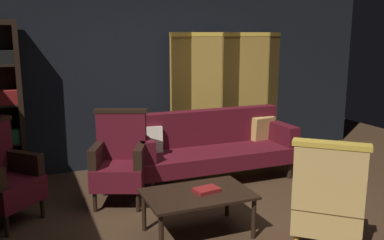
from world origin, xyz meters
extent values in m
plane|color=#3D2819|center=(0.00, 0.00, 0.00)|extent=(10.00, 10.00, 0.00)
cube|color=black|center=(0.00, 2.45, 1.40)|extent=(7.20, 0.10, 2.80)
cube|color=olive|center=(0.43, 2.27, 0.95)|extent=(0.41, 0.26, 1.90)
cube|color=gold|center=(0.43, 2.27, 1.87)|extent=(0.42, 0.26, 0.06)
cube|color=olive|center=(0.83, 2.28, 0.95)|extent=(0.43, 0.23, 1.90)
cube|color=gold|center=(0.83, 2.28, 1.87)|extent=(0.43, 0.24, 0.06)
cube|color=olive|center=(1.24, 2.29, 0.95)|extent=(0.41, 0.25, 1.90)
cube|color=gold|center=(1.24, 2.29, 1.87)|extent=(0.42, 0.26, 0.06)
cube|color=olive|center=(1.66, 2.33, 0.95)|extent=(0.45, 0.18, 1.90)
cube|color=gold|center=(1.66, 2.33, 1.87)|extent=(0.45, 0.18, 0.06)
cube|color=olive|center=(2.08, 2.37, 0.95)|extent=(0.42, 0.25, 1.90)
cube|color=gold|center=(2.08, 2.37, 1.87)|extent=(0.42, 0.25, 0.06)
cube|color=black|center=(-1.73, 2.18, 1.02)|extent=(0.06, 0.32, 2.05)
cylinder|color=black|center=(-0.40, 1.05, 0.11)|extent=(0.07, 0.07, 0.22)
cylinder|color=black|center=(1.50, 1.05, 0.11)|extent=(0.07, 0.07, 0.22)
cylinder|color=black|center=(-0.40, 1.65, 0.11)|extent=(0.07, 0.07, 0.22)
cylinder|color=black|center=(1.50, 1.65, 0.11)|extent=(0.07, 0.07, 0.22)
cube|color=#4C0F19|center=(0.55, 1.35, 0.32)|extent=(2.10, 0.76, 0.20)
cube|color=#4C0F19|center=(0.55, 1.66, 0.65)|extent=(2.10, 0.18, 0.46)
cube|color=#4C0F19|center=(-0.43, 1.35, 0.55)|extent=(0.16, 0.68, 0.26)
cube|color=#4C0F19|center=(1.53, 1.35, 0.55)|extent=(0.16, 0.68, 0.26)
cube|color=beige|center=(-0.28, 1.55, 0.57)|extent=(0.35, 0.18, 0.35)
cube|color=tan|center=(1.38, 1.55, 0.57)|extent=(0.36, 0.19, 0.35)
cylinder|color=black|center=(-0.70, -0.23, 0.20)|extent=(0.04, 0.04, 0.39)
cylinder|color=black|center=(0.20, -0.23, 0.20)|extent=(0.04, 0.04, 0.39)
cylinder|color=black|center=(-0.70, 0.31, 0.20)|extent=(0.04, 0.04, 0.39)
cylinder|color=black|center=(0.20, 0.31, 0.20)|extent=(0.04, 0.04, 0.39)
cube|color=black|center=(-0.25, 0.04, 0.41)|extent=(1.00, 0.64, 0.03)
cylinder|color=gold|center=(1.01, -0.63, 0.11)|extent=(0.04, 0.04, 0.22)
cylinder|color=gold|center=(0.66, -0.33, 0.11)|extent=(0.04, 0.04, 0.22)
cube|color=tan|center=(0.68, -0.65, 0.34)|extent=(0.79, 0.79, 0.24)
cube|color=tan|center=(0.53, -0.82, 0.73)|extent=(0.50, 0.46, 0.54)
cube|color=gold|center=(0.53, -0.82, 1.02)|extent=(0.53, 0.50, 0.04)
cube|color=gold|center=(0.86, -0.81, 0.57)|extent=(0.40, 0.43, 0.22)
cube|color=gold|center=(0.50, -0.49, 0.57)|extent=(0.40, 0.43, 0.22)
cylinder|color=black|center=(-1.07, 0.93, 0.11)|extent=(0.04, 0.04, 0.22)
cylinder|color=black|center=(-0.64, 0.76, 0.11)|extent=(0.04, 0.04, 0.22)
cylinder|color=black|center=(-0.89, 1.36, 0.11)|extent=(0.04, 0.04, 0.22)
cylinder|color=black|center=(-0.47, 1.18, 0.11)|extent=(0.04, 0.04, 0.22)
cube|color=#4C0F19|center=(-0.77, 1.06, 0.34)|extent=(0.73, 0.73, 0.24)
cube|color=#4C0F19|center=(-0.68, 1.27, 0.73)|extent=(0.56, 0.32, 0.54)
cube|color=black|center=(-0.68, 1.27, 1.02)|extent=(0.60, 0.35, 0.04)
cube|color=black|center=(-0.99, 1.15, 0.57)|extent=(0.27, 0.50, 0.22)
cube|color=black|center=(-0.55, 0.97, 0.57)|extent=(0.27, 0.50, 0.22)
cylinder|color=black|center=(-1.93, 0.67, 0.11)|extent=(0.04, 0.04, 0.22)
cylinder|color=black|center=(-1.60, 0.99, 0.11)|extent=(0.04, 0.04, 0.22)
cylinder|color=black|center=(-1.92, 1.32, 0.11)|extent=(0.04, 0.04, 0.22)
cube|color=#4C0F19|center=(-1.93, 0.99, 0.34)|extent=(0.79, 0.79, 0.24)
cube|color=black|center=(-1.75, 1.16, 0.57)|extent=(0.41, 0.42, 0.22)
cube|color=maroon|center=(-0.17, 0.03, 0.44)|extent=(0.26, 0.20, 0.03)
camera|label=1|loc=(-1.70, -3.36, 1.88)|focal=39.21mm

